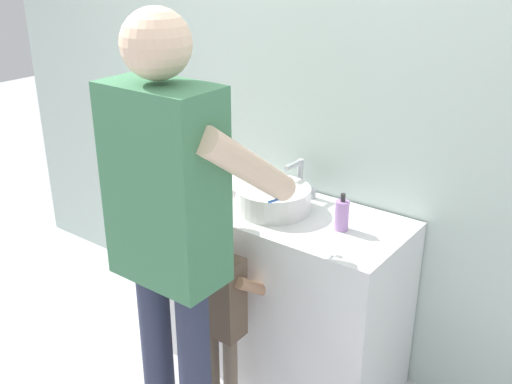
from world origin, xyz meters
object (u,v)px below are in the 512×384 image
soap_bottle (342,215)px  child_toddler (221,305)px  toothbrush_cup (224,181)px  adult_parent (170,213)px

soap_bottle → child_toddler: soap_bottle is taller
soap_bottle → child_toddler: bearing=-131.3°
toothbrush_cup → adult_parent: size_ratio=0.11×
soap_bottle → toothbrush_cup: bearing=178.5°
soap_bottle → child_toddler: size_ratio=0.18×
adult_parent → child_toddler: bearing=89.1°
toothbrush_cup → soap_bottle: 0.66m
adult_parent → toothbrush_cup: bearing=114.8°
toothbrush_cup → adult_parent: adult_parent is taller
toothbrush_cup → soap_bottle: bearing=-1.5°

